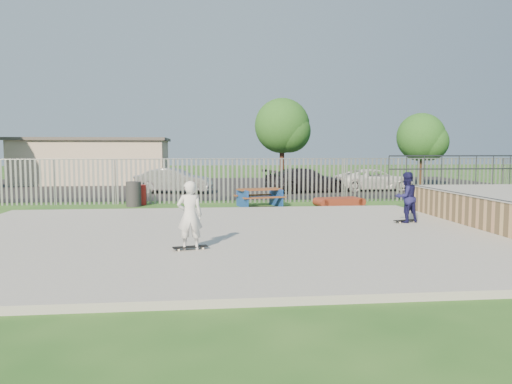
{
  "coord_description": "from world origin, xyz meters",
  "views": [
    {
      "loc": [
        -0.36,
        -13.52,
        2.47
      ],
      "look_at": [
        1.31,
        2.0,
        1.1
      ],
      "focal_mm": 35.0,
      "sensor_mm": 36.0,
      "label": 1
    }
  ],
  "objects": [
    {
      "name": "tree_mid",
      "position": [
        5.32,
        21.82,
        4.06
      ],
      "size": [
        3.91,
        3.91,
        6.03
      ],
      "color": "#46261C",
      "rests_on": "ground"
    },
    {
      "name": "ground",
      "position": [
        0.0,
        0.0,
        0.0
      ],
      "size": [
        120.0,
        120.0,
        0.0
      ],
      "primitive_type": "plane",
      "color": "#204F1B",
      "rests_on": "ground"
    },
    {
      "name": "picnic_table",
      "position": [
        2.04,
        7.36,
        0.39
      ],
      "size": [
        2.14,
        1.91,
        0.77
      ],
      "rotation": [
        0.0,
        0.0,
        0.24
      ],
      "color": "brown",
      "rests_on": "ground"
    },
    {
      "name": "skateboard_b",
      "position": [
        -0.66,
        -2.14,
        0.19
      ],
      "size": [
        0.82,
        0.39,
        0.08
      ],
      "rotation": [
        0.0,
        0.0,
        0.24
      ],
      "color": "black",
      "rests_on": "concrete_slab"
    },
    {
      "name": "trash_bin_grey",
      "position": [
        -3.28,
        8.04,
        0.53
      ],
      "size": [
        0.64,
        0.64,
        1.06
      ],
      "primitive_type": "cylinder",
      "color": "#29292C",
      "rests_on": "ground"
    },
    {
      "name": "concrete_slab",
      "position": [
        0.0,
        0.0,
        0.07
      ],
      "size": [
        15.0,
        12.0,
        0.15
      ],
      "primitive_type": "cube",
      "color": "#9C9C97",
      "rests_on": "ground"
    },
    {
      "name": "skater_white",
      "position": [
        -0.66,
        -2.14,
        0.94
      ],
      "size": [
        0.6,
        0.42,
        1.59
      ],
      "primitive_type": "imported",
      "rotation": [
        0.0,
        0.0,
        3.21
      ],
      "color": "silver",
      "rests_on": "concrete_slab"
    },
    {
      "name": "funbox",
      "position": [
        5.49,
        7.29,
        0.18
      ],
      "size": [
        1.9,
        1.2,
        0.35
      ],
      "rotation": [
        0.0,
        0.0,
        0.19
      ],
      "color": "maroon",
      "rests_on": "ground"
    },
    {
      "name": "fence",
      "position": [
        1.0,
        4.59,
        1.0
      ],
      "size": [
        26.04,
        16.02,
        2.0
      ],
      "color": "gray",
      "rests_on": "ground"
    },
    {
      "name": "car_white",
      "position": [
        9.61,
        14.57,
        0.64
      ],
      "size": [
        4.66,
        2.45,
        1.25
      ],
      "primitive_type": "imported",
      "rotation": [
        0.0,
        0.0,
        1.66
      ],
      "color": "white",
      "rests_on": "parking_lot"
    },
    {
      "name": "skater_navy",
      "position": [
        5.98,
        1.4,
        0.94
      ],
      "size": [
        0.91,
        0.79,
        1.59
      ],
      "primitive_type": "imported",
      "rotation": [
        0.0,
        0.0,
        3.43
      ],
      "color": "#161543",
      "rests_on": "concrete_slab"
    },
    {
      "name": "building",
      "position": [
        -8.0,
        23.0,
        1.61
      ],
      "size": [
        10.4,
        6.4,
        3.2
      ],
      "color": "#C7B299",
      "rests_on": "ground"
    },
    {
      "name": "trash_bin_red",
      "position": [
        -3.08,
        8.56,
        0.44
      ],
      "size": [
        0.53,
        0.53,
        0.88
      ],
      "primitive_type": "cylinder",
      "color": "#A11918",
      "rests_on": "ground"
    },
    {
      "name": "tree_right",
      "position": [
        13.52,
        17.09,
        3.17
      ],
      "size": [
        3.06,
        3.06,
        4.72
      ],
      "color": "#3B2917",
      "rests_on": "ground"
    },
    {
      "name": "skateboard_a",
      "position": [
        5.98,
        1.4,
        0.19
      ],
      "size": [
        0.82,
        0.42,
        0.08
      ],
      "rotation": [
        0.0,
        0.0,
        0.29
      ],
      "color": "black",
      "rests_on": "concrete_slab"
    },
    {
      "name": "car_silver",
      "position": [
        -1.92,
        14.13,
        0.7
      ],
      "size": [
        4.36,
        2.31,
        1.37
      ],
      "primitive_type": "imported",
      "rotation": [
        0.0,
        0.0,
        1.35
      ],
      "color": "#B4B4B9",
      "rests_on": "parking_lot"
    },
    {
      "name": "car_dark",
      "position": [
        5.37,
        13.82,
        0.7
      ],
      "size": [
        4.99,
        3.03,
        1.35
      ],
      "primitive_type": "imported",
      "rotation": [
        0.0,
        0.0,
        1.83
      ],
      "color": "black",
      "rests_on": "parking_lot"
    },
    {
      "name": "parking_lot",
      "position": [
        0.0,
        19.0,
        0.01
      ],
      "size": [
        40.0,
        18.0,
        0.02
      ],
      "primitive_type": "cube",
      "color": "black",
      "rests_on": "ground"
    }
  ]
}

